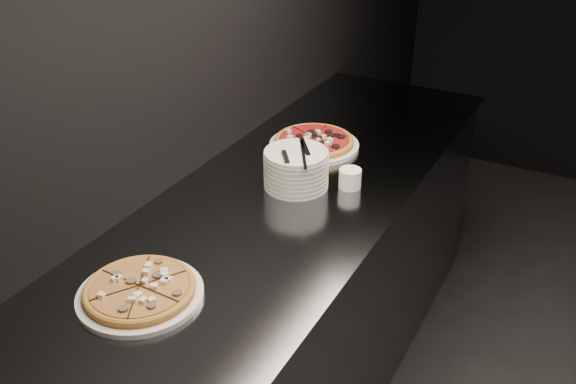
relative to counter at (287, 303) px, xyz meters
The scene contains 7 objects.
wall_left 1.01m from the counter, behind, with size 0.02×5.00×2.80m, color black.
counter is the anchor object (origin of this frame).
pizza_mushroom 0.82m from the counter, 96.41° to the right, with size 0.33×0.33×0.04m.
pizza_tomato 0.61m from the counter, 102.22° to the left, with size 0.40×0.40×0.04m.
plate_stack 0.53m from the counter, 89.11° to the left, with size 0.22×0.22×0.13m.
cutlery 0.59m from the counter, 79.02° to the left, with size 0.11×0.22×0.01m.
ramekin 0.54m from the counter, 40.81° to the left, with size 0.08×0.08×0.07m.
Camera 1 is at (-1.25, -1.64, 1.97)m, focal length 40.00 mm.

